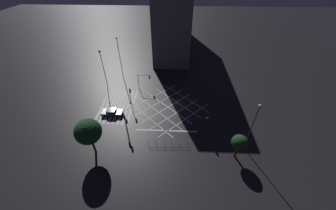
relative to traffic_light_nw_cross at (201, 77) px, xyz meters
name	(u,v)px	position (x,y,z in m)	size (l,w,h in m)	color
ground_plane	(168,107)	(7.39, -7.15, -3.14)	(200.00, 200.00, 0.00)	black
road_markings	(134,107)	(7.73, -14.27, -3.14)	(16.89, 22.55, 0.01)	silver
office_building	(173,8)	(-27.00, -7.15, 8.67)	(35.49, 10.06, 23.63)	slate
traffic_light_nw_cross	(201,77)	(0.00, 0.00, 0.00)	(0.36, 0.39, 4.41)	#424244
traffic_light_ne_cross	(207,123)	(14.62, -0.28, -0.32)	(0.36, 0.39, 3.95)	#424244
traffic_light_nw_main	(201,81)	(1.59, -0.15, -0.09)	(2.10, 0.36, 4.18)	#424244
traffic_light_median_south	(130,94)	(7.34, -14.76, -0.05)	(0.36, 0.39, 4.34)	#424244
traffic_light_se_cross	(127,124)	(15.16, -13.81, -0.68)	(0.36, 0.39, 3.44)	#424244
traffic_light_median_north	(206,100)	(7.95, 0.42, -0.58)	(0.36, 0.39, 3.58)	#424244
traffic_light_sw_cross	(145,78)	(0.51, -12.84, -0.42)	(0.36, 2.93, 3.67)	#424244
traffic_light_se_main	(125,120)	(14.20, -14.38, -0.65)	(0.39, 0.36, 3.48)	#424244
street_lamp_east	(254,121)	(17.43, 5.84, 3.05)	(0.48, 0.48, 9.20)	#424244
street_lamp_west	(119,53)	(-5.25, -19.71, 3.01)	(0.41, 0.41, 10.05)	#424244
street_lamp_far	(101,60)	(-1.42, -22.83, 3.06)	(0.56, 0.56, 8.46)	#424244
street_tree_near	(239,143)	(19.17, 3.98, 0.15)	(2.42, 2.42, 4.54)	#38281C
street_tree_far	(88,132)	(19.34, -18.31, 1.57)	(3.94, 3.94, 6.70)	#38281C
waiting_car	(112,112)	(10.20, -18.17, -2.56)	(1.75, 4.07, 1.23)	#474C51
pedestrian_railing	(168,142)	(17.34, -6.68, -2.48)	(0.36, 6.64, 1.05)	#B7B7BC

